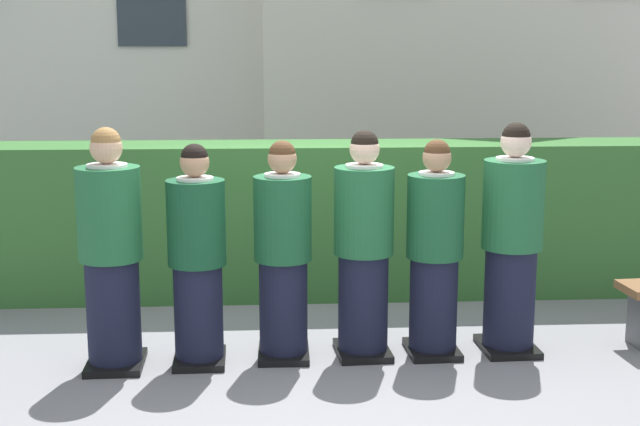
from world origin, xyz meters
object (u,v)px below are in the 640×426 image
object	(u,v)px
student_front_row_3	(364,250)
student_front_row_2	(283,256)
student_front_row_4	(435,254)
student_front_row_5	(512,244)
student_front_row_0	(111,255)
student_front_row_1	(197,261)

from	to	relation	value
student_front_row_3	student_front_row_2	bearing A→B (deg)	-177.69
student_front_row_4	student_front_row_2	bearing A→B (deg)	-179.13
student_front_row_3	student_front_row_5	xyz separation A→B (m)	(1.07, 0.02, 0.02)
student_front_row_4	student_front_row_3	bearing A→B (deg)	179.23
student_front_row_4	student_front_row_5	bearing A→B (deg)	3.08
student_front_row_0	student_front_row_3	world-z (taller)	student_front_row_0
student_front_row_2	student_front_row_4	size ratio (longest dim) A/B	1.00
student_front_row_0	student_front_row_1	distance (m)	0.58
student_front_row_2	student_front_row_0	bearing A→B (deg)	-173.88
student_front_row_0	student_front_row_1	world-z (taller)	student_front_row_0
student_front_row_5	student_front_row_0	bearing A→B (deg)	-176.50
student_front_row_0	student_front_row_5	distance (m)	2.82
student_front_row_2	student_front_row_3	world-z (taller)	student_front_row_3
student_front_row_0	student_front_row_2	distance (m)	1.18
student_front_row_2	student_front_row_5	size ratio (longest dim) A/B	0.93
student_front_row_3	student_front_row_5	world-z (taller)	student_front_row_5
student_front_row_0	student_front_row_1	xyz separation A→B (m)	(0.58, 0.04, -0.06)
student_front_row_2	student_front_row_3	distance (m)	0.57
student_front_row_1	student_front_row_4	size ratio (longest dim) A/B	0.99
student_front_row_1	student_front_row_4	bearing A→B (deg)	3.39
student_front_row_2	student_front_row_5	distance (m)	1.64
student_front_row_0	student_front_row_4	world-z (taller)	student_front_row_0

